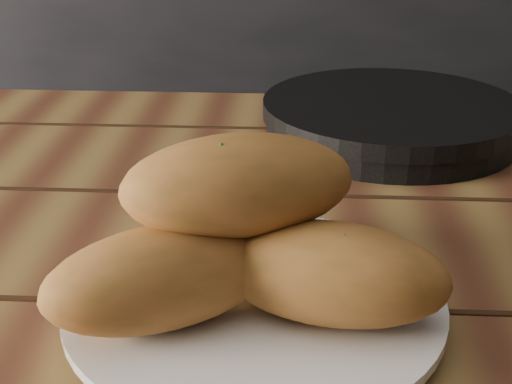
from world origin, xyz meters
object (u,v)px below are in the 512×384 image
(plate, at_px, (254,304))
(bread_rolls, at_px, (246,237))
(skillet, at_px, (393,118))
(table, at_px, (311,331))

(plate, distance_m, bread_rolls, 0.06)
(skillet, bearing_deg, plate, -110.23)
(plate, xyz_separation_m, skillet, (0.14, 0.39, 0.01))
(plate, distance_m, skillet, 0.42)
(plate, bearing_deg, table, 67.68)
(table, relative_size, plate, 5.96)
(plate, relative_size, bread_rolls, 0.96)
(bread_rolls, bearing_deg, skillet, 69.21)
(table, height_order, plate, plate)
(bread_rolls, distance_m, skillet, 0.43)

